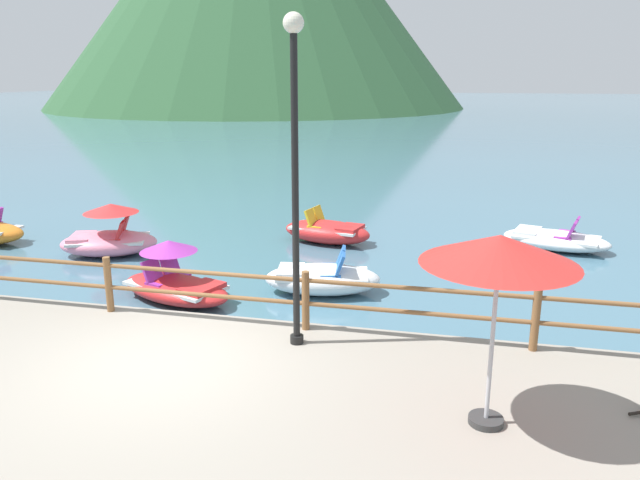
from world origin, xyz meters
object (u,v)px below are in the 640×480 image
lamp_post (295,157)px  pedal_boat_2 (327,231)px  beach_umbrella (499,252)px  pedal_boat_0 (109,237)px  pedal_boat_5 (555,239)px  pedal_boat_1 (175,282)px  pedal_boat_3 (322,278)px

lamp_post → pedal_boat_2: size_ratio=1.82×
pedal_boat_2 → beach_umbrella: bearing=-66.6°
lamp_post → beach_umbrella: 3.21m
pedal_boat_0 → pedal_boat_5: bearing=15.6°
pedal_boat_1 → lamp_post: bearing=-36.1°
pedal_boat_0 → pedal_boat_3: pedal_boat_0 is taller
lamp_post → pedal_boat_0: bearing=141.7°
lamp_post → pedal_boat_0: lamp_post is taller
pedal_boat_3 → pedal_boat_2: bearing=100.6°
lamp_post → pedal_boat_5: size_ratio=1.63×
pedal_boat_0 → pedal_boat_1: 3.88m
pedal_boat_3 → pedal_boat_5: bearing=41.6°
lamp_post → pedal_boat_5: bearing=58.7°
lamp_post → beach_umbrella: lamp_post is taller
beach_umbrella → pedal_boat_2: (-3.72, 8.62, -2.14)m
lamp_post → pedal_boat_0: 8.10m
beach_umbrella → pedal_boat_0: size_ratio=0.86×
pedal_boat_0 → pedal_boat_5: (10.67, 2.98, -0.19)m
pedal_boat_3 → pedal_boat_5: size_ratio=0.87×
lamp_post → pedal_boat_1: bearing=143.9°
pedal_boat_1 → pedal_boat_2: (1.98, 4.78, -0.07)m
pedal_boat_2 → pedal_boat_5: size_ratio=0.90×
pedal_boat_1 → pedal_boat_2: size_ratio=1.07×
lamp_post → pedal_boat_1: size_ratio=1.70×
beach_umbrella → pedal_boat_3: (-3.02, 4.87, -2.14)m
pedal_boat_2 → pedal_boat_3: bearing=-79.4°
pedal_boat_0 → pedal_boat_5: pedal_boat_0 is taller
beach_umbrella → pedal_boat_0: beach_umbrella is taller
pedal_boat_0 → pedal_boat_1: bearing=-40.4°
lamp_post → pedal_boat_3: 4.34m
beach_umbrella → pedal_boat_1: (-5.71, 3.83, -2.07)m
pedal_boat_1 → pedal_boat_2: bearing=67.5°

